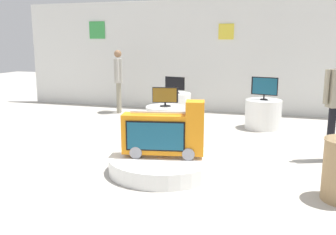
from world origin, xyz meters
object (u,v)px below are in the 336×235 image
at_px(main_display_pedestal, 163,164).
at_px(display_pedestal_center_rear, 175,106).
at_px(display_pedestal_left_rear, 263,114).
at_px(tv_on_left_rear, 264,87).
at_px(tv_on_right_rear, 165,96).
at_px(novelty_firetruck_tv, 165,134).
at_px(tv_on_center_rear, 175,84).
at_px(display_pedestal_right_rear, 165,122).
at_px(shopper_browsing_rear, 118,76).

distance_m(main_display_pedestal, display_pedestal_center_rear, 3.93).
distance_m(display_pedestal_left_rear, display_pedestal_center_rear, 2.24).
xyz_separation_m(tv_on_left_rear, tv_on_right_rear, (-1.83, -1.46, -0.08)).
bearing_deg(tv_on_left_rear, novelty_firetruck_tv, -110.49).
bearing_deg(tv_on_left_rear, tv_on_right_rear, -141.50).
height_order(tv_on_left_rear, tv_on_center_rear, tv_on_left_rear).
relative_size(novelty_firetruck_tv, display_pedestal_right_rear, 1.59).
relative_size(display_pedestal_left_rear, display_pedestal_center_rear, 0.99).
bearing_deg(main_display_pedestal, tv_on_center_rear, 103.54).
distance_m(tv_on_center_rear, shopper_browsing_rear, 1.72).
bearing_deg(display_pedestal_left_rear, tv_on_right_rear, -141.40).
bearing_deg(display_pedestal_left_rear, tv_on_center_rear, 167.91).
distance_m(display_pedestal_left_rear, shopper_browsing_rear, 4.01).
height_order(main_display_pedestal, tv_on_center_rear, tv_on_center_rear).
relative_size(tv_on_left_rear, display_pedestal_center_rear, 0.72).
bearing_deg(display_pedestal_center_rear, tv_on_left_rear, -12.29).
bearing_deg(main_display_pedestal, novelty_firetruck_tv, -5.01).
bearing_deg(display_pedestal_left_rear, display_pedestal_right_rear, -141.46).
xyz_separation_m(tv_on_left_rear, shopper_browsing_rear, (-3.87, 0.80, 0.05)).
bearing_deg(display_pedestal_center_rear, shopper_browsing_rear, 169.04).
bearing_deg(display_pedestal_left_rear, tv_on_left_rear, -76.87).
xyz_separation_m(novelty_firetruck_tv, display_pedestal_center_rear, (-0.94, 3.82, -0.26)).
bearing_deg(tv_on_right_rear, tv_on_left_rear, 38.50).
xyz_separation_m(display_pedestal_left_rear, tv_on_right_rear, (-1.83, -1.46, 0.53)).
height_order(display_pedestal_left_rear, tv_on_left_rear, tv_on_left_rear).
xyz_separation_m(novelty_firetruck_tv, display_pedestal_left_rear, (1.25, 3.34, -0.26)).
xyz_separation_m(novelty_firetruck_tv, tv_on_left_rear, (1.25, 3.34, 0.35)).
bearing_deg(novelty_firetruck_tv, shopper_browsing_rear, 122.37).
relative_size(display_pedestal_center_rear, tv_on_center_rear, 1.52).
relative_size(main_display_pedestal, display_pedestal_left_rear, 2.05).
height_order(tv_on_center_rear, shopper_browsing_rear, shopper_browsing_rear).
relative_size(tv_on_left_rear, display_pedestal_right_rear, 0.74).
height_order(main_display_pedestal, display_pedestal_left_rear, display_pedestal_left_rear).
bearing_deg(main_display_pedestal, display_pedestal_left_rear, 69.15).
relative_size(display_pedestal_left_rear, tv_on_center_rear, 1.50).
relative_size(tv_on_left_rear, tv_on_right_rear, 1.14).
bearing_deg(display_pedestal_right_rear, shopper_browsing_rear, 132.10).
height_order(novelty_firetruck_tv, display_pedestal_left_rear, novelty_firetruck_tv).
bearing_deg(display_pedestal_left_rear, shopper_browsing_rear, 168.35).
bearing_deg(shopper_browsing_rear, main_display_pedestal, -57.87).
xyz_separation_m(display_pedestal_left_rear, display_pedestal_center_rear, (-2.19, 0.47, 0.00)).
xyz_separation_m(display_pedestal_center_rear, display_pedestal_right_rear, (0.36, -1.93, 0.00)).
distance_m(main_display_pedestal, tv_on_center_rear, 3.99).
distance_m(tv_on_left_rear, shopper_browsing_rear, 3.96).
distance_m(novelty_firetruck_tv, tv_on_right_rear, 1.99).
relative_size(tv_on_center_rear, shopper_browsing_rear, 0.31).
height_order(tv_on_right_rear, shopper_browsing_rear, shopper_browsing_rear).
bearing_deg(tv_on_center_rear, shopper_browsing_rear, 168.91).
relative_size(novelty_firetruck_tv, display_pedestal_left_rear, 1.55).
height_order(display_pedestal_left_rear, tv_on_right_rear, tv_on_right_rear).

